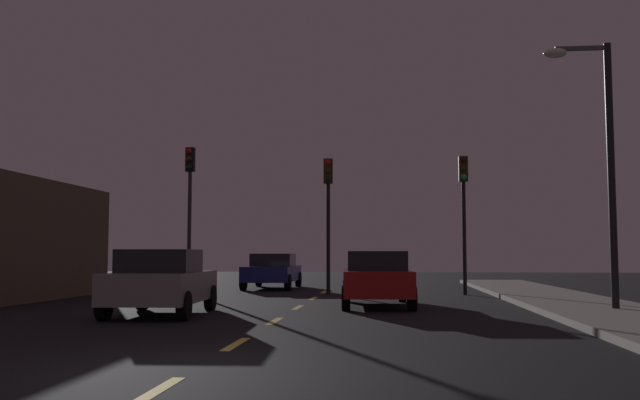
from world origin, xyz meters
TOP-DOWN VIEW (x-y plane):
  - ground_plane at (0.00, 7.00)m, footprint 80.00×80.00m
  - sidewalk_curb_right at (7.50, 7.00)m, footprint 3.00×40.00m
  - lane_stripe_nearest at (0.00, -1.20)m, footprint 0.16×1.60m
  - lane_stripe_second at (0.00, 2.60)m, footprint 0.16×1.60m
  - lane_stripe_third at (0.00, 6.40)m, footprint 0.16×1.60m
  - lane_stripe_fourth at (0.00, 10.20)m, footprint 0.16×1.60m
  - lane_stripe_fifth at (0.00, 14.00)m, footprint 0.16×1.60m
  - lane_stripe_sixth at (0.00, 17.80)m, footprint 0.16×1.60m
  - traffic_signal_left at (-4.86, 16.40)m, footprint 0.32×0.38m
  - traffic_signal_center at (0.28, 16.40)m, footprint 0.32×0.38m
  - traffic_signal_right at (5.11, 16.40)m, footprint 0.32×0.38m
  - car_stopped_ahead at (2.10, 10.91)m, footprint 2.10×4.54m
  - car_adjacent_lane at (-2.91, 7.59)m, footprint 2.17×4.01m
  - car_oncoming_far at (-2.40, 20.35)m, footprint 2.02×4.53m
  - street_lamp_right at (7.55, 8.78)m, footprint 1.61×0.36m

SIDE VIEW (x-z plane):
  - ground_plane at x=0.00m, z-range 0.00..0.00m
  - lane_stripe_nearest at x=0.00m, z-range 0.00..0.01m
  - lane_stripe_second at x=0.00m, z-range 0.00..0.01m
  - lane_stripe_third at x=0.00m, z-range 0.00..0.01m
  - lane_stripe_fourth at x=0.00m, z-range 0.00..0.01m
  - lane_stripe_fifth at x=0.00m, z-range 0.00..0.01m
  - lane_stripe_sixth at x=0.00m, z-range 0.00..0.01m
  - sidewalk_curb_right at x=7.50m, z-range 0.00..0.15m
  - car_oncoming_far at x=-2.40m, z-range 0.02..1.47m
  - car_stopped_ahead at x=2.10m, z-range 0.02..1.53m
  - car_adjacent_lane at x=-2.91m, z-range 0.01..1.55m
  - traffic_signal_center at x=0.28m, z-range 0.98..5.87m
  - traffic_signal_right at x=5.11m, z-range 0.99..5.89m
  - traffic_signal_left at x=-4.86m, z-range 1.05..6.43m
  - street_lamp_right at x=7.55m, z-range 0.69..7.26m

